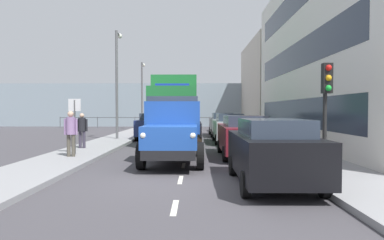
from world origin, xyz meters
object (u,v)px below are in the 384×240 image
lorry_cargo_green (176,108)px  car_grey_kerbside_3 (222,124)px  truck_vintage_blue (173,131)px  car_silver_kerbside_2 (229,128)px  car_black_kerbside_near (272,151)px  pedestrian_strolling (82,128)px  car_white_oppositeside_2 (167,120)px  car_navy_oppositeside_0 (153,126)px  car_maroon_kerbside_1 (243,135)px  car_red_oppositeside_1 (161,122)px  lamp_post_far (142,89)px  traffic_light_near (326,93)px  pedestrian_couple_b (71,130)px  street_sign (75,116)px  lamp_post_promenade (117,75)px

lorry_cargo_green → car_grey_kerbside_3: 5.93m
truck_vintage_blue → car_silver_kerbside_2: size_ratio=1.34×
car_black_kerbside_near → pedestrian_strolling: 10.24m
lorry_cargo_green → pedestrian_strolling: lorry_cargo_green is taller
car_grey_kerbside_3 → car_white_oppositeside_2: bearing=-62.4°
pedestrian_strolling → lorry_cargo_green: bearing=-132.9°
truck_vintage_blue → car_navy_oppositeside_0: truck_vintage_blue is taller
car_navy_oppositeside_0 → lorry_cargo_green: bearing=127.4°
car_maroon_kerbside_1 → car_white_oppositeside_2: bearing=-76.8°
truck_vintage_blue → car_red_oppositeside_1: size_ratio=1.39×
car_white_oppositeside_2 → pedestrian_strolling: (2.52, 18.51, 0.21)m
car_black_kerbside_near → car_silver_kerbside_2: (-0.00, -11.19, -0.00)m
car_red_oppositeside_1 → lamp_post_far: lamp_post_far is taller
truck_vintage_blue → car_black_kerbside_near: 4.55m
lamp_post_far → traffic_light_near: bearing=112.5°
pedestrian_couple_b → traffic_light_near: (-8.75, 2.75, 1.29)m
pedestrian_couple_b → traffic_light_near: traffic_light_near is taller
car_white_oppositeside_2 → car_silver_kerbside_2: bearing=108.3°
car_grey_kerbside_3 → car_red_oppositeside_1: size_ratio=1.13×
car_red_oppositeside_1 → street_sign: 14.50m
lorry_cargo_green → car_grey_kerbside_3: (-3.17, -4.87, -1.18)m
car_grey_kerbside_3 → traffic_light_near: (-1.96, 14.99, 1.58)m
car_red_oppositeside_1 → street_sign: bearing=81.7°
lorry_cargo_green → car_silver_kerbside_2: (-3.17, 0.43, -1.18)m
car_red_oppositeside_1 → pedestrian_strolling: (2.52, 12.14, 0.21)m
truck_vintage_blue → street_sign: truck_vintage_blue is taller
car_maroon_kerbside_1 → truck_vintage_blue: bearing=31.0°
car_maroon_kerbside_1 → car_red_oppositeside_1: 14.84m
car_white_oppositeside_2 → lamp_post_promenade: 13.66m
pedestrian_couple_b → lorry_cargo_green: bearing=-116.1°
traffic_light_near → lamp_post_far: bearing=-67.5°
truck_vintage_blue → car_maroon_kerbside_1: bearing=-149.0°
car_white_oppositeside_2 → pedestrian_strolling: size_ratio=2.59×
car_red_oppositeside_1 → pedestrian_couple_b: pedestrian_couple_b is taller
lorry_cargo_green → pedestrian_strolling: 6.18m
pedestrian_strolling → traffic_light_near: bearing=148.7°
truck_vintage_blue → lamp_post_promenade: bearing=-65.5°
car_red_oppositeside_1 → car_white_oppositeside_2: same height
car_white_oppositeside_2 → lamp_post_far: (2.13, 2.67, 2.97)m
car_maroon_kerbside_1 → street_sign: street_sign is taller
street_sign → car_grey_kerbside_3: bearing=-120.8°
car_red_oppositeside_1 → car_white_oppositeside_2: size_ratio=0.95×
lorry_cargo_green → car_red_oppositeside_1: bearing=-78.0°
car_silver_kerbside_2 → lamp_post_far: bearing=-59.6°
car_black_kerbside_near → pedestrian_strolling: (7.32, -7.15, 0.21)m
car_maroon_kerbside_1 → street_sign: (6.88, 0.29, 0.79)m
pedestrian_strolling → lamp_post_far: bearing=-91.4°
car_black_kerbside_near → street_sign: size_ratio=1.87×
lorry_cargo_green → car_navy_oppositeside_0: size_ratio=2.00×
car_maroon_kerbside_1 → car_grey_kerbside_3: 11.24m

